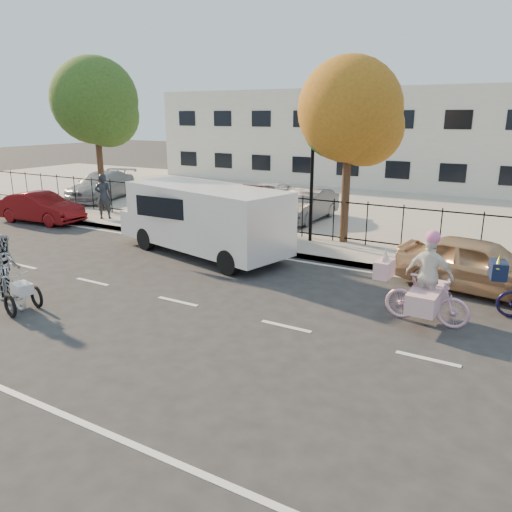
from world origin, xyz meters
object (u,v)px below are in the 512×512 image
Objects in this scene: unicorn_bike at (426,290)px; lot_car_b at (268,196)px; lot_car_a at (102,186)px; gold_sedan at (479,265)px; white_van at (203,217)px; zebra_trike at (7,278)px; lot_car_c at (306,205)px; pedestrian at (104,196)px; red_sedan at (41,208)px; lamppost at (312,156)px.

unicorn_bike is 13.51m from lot_car_b.
gold_sedan is at bearing -31.91° from lot_car_a.
white_van is (-7.51, 2.12, 0.47)m from unicorn_bike.
zebra_trike is 15.01m from lot_car_a.
pedestrian is at bearing -151.54° from lot_car_c.
white_van is at bearing -82.30° from lot_car_b.
lot_car_a is 9.12m from lot_car_b.
zebra_trike is 6.23m from white_van.
lot_car_a is 1.15× the size of lot_car_b.
lot_car_c is (0.88, 6.05, -0.44)m from white_van.
lot_car_a is (-1.73, 5.05, 0.22)m from red_sedan.
lamppost is at bearing 150.11° from pedestrian.
white_van is at bearing -99.13° from red_sedan.
unicorn_bike is 0.51× the size of gold_sedan.
white_van reaches higher than gold_sedan.
red_sedan is at bearing 59.31° from zebra_trike.
lot_car_b is (-4.30, 4.68, -2.37)m from lamppost.
red_sedan is (-9.01, 0.66, -0.60)m from white_van.
pedestrian is at bearing 93.47° from gold_sedan.
lot_car_a is at bearing -77.27° from pedestrian.
unicorn_bike is (5.03, -5.08, -2.33)m from lamppost.
white_van is at bearing 75.77° from unicorn_bike.
lamppost is at bearing 77.25° from gold_sedan.
pedestrian is (2.26, 1.45, 0.47)m from red_sedan.
gold_sedan is 0.98× the size of lot_car_b.
lamppost reaches higher than red_sedan.
gold_sedan is 9.13m from lot_car_c.
zebra_trike is at bearing 88.13° from pedestrian.
unicorn_bike is at bearing -40.23° from lot_car_a.
pedestrian reaches higher than lot_car_c.
gold_sedan is (0.74, 2.78, -0.07)m from unicorn_bike.
zebra_trike is 11.75m from gold_sedan.
unicorn_bike is 14.88m from pedestrian.
lot_car_a is at bearing 168.26° from lamppost.
white_van is 1.70× the size of lot_car_c.
zebra_trike is 1.07× the size of pedestrian.
lot_car_b is at bearing -166.85° from pedestrian.
white_van is at bearing 103.55° from gold_sedan.
lot_car_c is at bearing -15.31° from lot_car_a.
gold_sedan is at bearing 17.87° from white_van.
unicorn_bike is 0.53× the size of lot_car_c.
white_van is 8.29m from gold_sedan.
lamppost is 4.29m from white_van.
lamppost is at bearing 63.34° from white_van.
gold_sedan is (9.65, 6.70, 0.03)m from zebra_trike.
lamppost is 2.25× the size of pedestrian.
white_van is 9.05m from red_sedan.
zebra_trike is at bearing 133.78° from gold_sedan.
unicorn_bike is at bearing -52.01° from lot_car_b.
unicorn_bike reaches higher than red_sedan.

